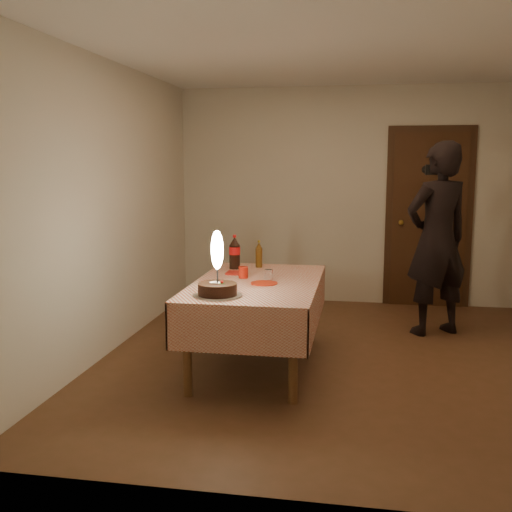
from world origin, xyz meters
name	(u,v)px	position (x,y,z in m)	size (l,w,h in m)	color
ground	(332,360)	(0.00, 0.00, 0.00)	(4.00, 4.50, 0.01)	brown
room_shell	(341,169)	(0.03, 0.08, 1.65)	(4.04, 4.54, 2.62)	beige
dining_table	(257,293)	(-0.62, -0.27, 0.63)	(1.02, 1.72, 0.73)	brown
birthday_cake	(217,281)	(-0.82, -0.85, 0.84)	(0.36, 0.36, 0.49)	white
red_plate	(264,283)	(-0.55, -0.35, 0.73)	(0.22, 0.22, 0.01)	red
red_cup	(243,272)	(-0.76, -0.15, 0.78)	(0.08, 0.08, 0.10)	#B31B0C
clear_cup	(269,275)	(-0.54, -0.20, 0.77)	(0.07, 0.07, 0.09)	white
napkin_stack	(235,273)	(-0.87, 0.02, 0.74)	(0.15, 0.15, 0.02)	#A31B12
cola_bottle	(235,252)	(-0.93, 0.28, 0.88)	(0.10, 0.10, 0.32)	black
amber_bottle_left	(259,255)	(-0.72, 0.40, 0.85)	(0.06, 0.06, 0.26)	#51310D
photographer	(437,239)	(0.96, 1.00, 0.96)	(0.83, 0.75, 1.91)	black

